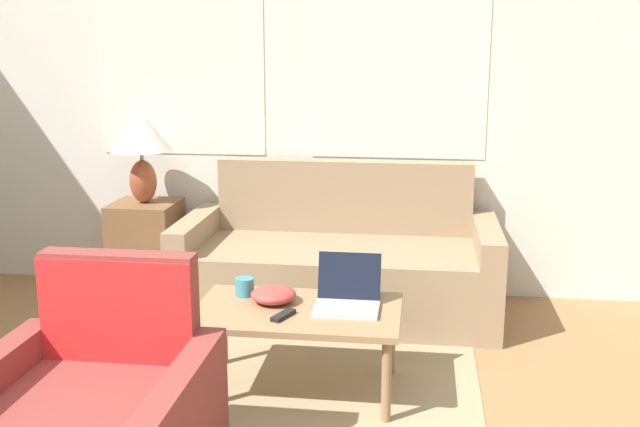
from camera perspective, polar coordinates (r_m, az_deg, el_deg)
wall_back at (r=4.88m, az=-1.40°, el=9.18°), size 6.66×0.06×2.60m
rug at (r=4.15m, az=-0.49°, el=-10.07°), size 1.73×1.86×0.01m
couch at (r=4.60m, az=1.43°, el=-4.18°), size 1.90×0.85×0.89m
side_table at (r=5.01m, az=-13.06°, el=-2.65°), size 0.41×0.41×0.62m
table_lamp at (r=4.87m, az=-13.49°, el=5.47°), size 0.39×0.39×0.58m
coffee_table at (r=3.54m, az=-1.72°, el=-7.96°), size 0.96×0.60×0.41m
laptop at (r=3.52m, az=2.11°, el=-6.33°), size 0.30×0.29×0.24m
cup_navy at (r=3.70m, az=-5.76°, el=-5.58°), size 0.09×0.09×0.09m
snack_bowl at (r=3.59m, az=-3.57°, el=-6.19°), size 0.22×0.22×0.08m
tv_remote at (r=3.41m, az=-2.82°, el=-7.75°), size 0.10×0.16×0.02m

